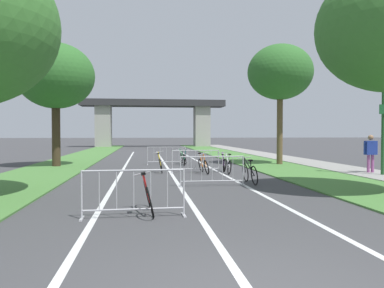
% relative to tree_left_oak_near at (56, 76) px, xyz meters
% --- Properties ---
extents(grass_verge_left, '(3.44, 58.09, 0.05)m').
position_rel_tree_left_oak_near_xyz_m(grass_verge_left, '(0.11, 6.34, -4.89)').
color(grass_verge_left, '#477A38').
rests_on(grass_verge_left, ground).
extents(grass_verge_right, '(3.44, 58.09, 0.05)m').
position_rel_tree_left_oak_near_xyz_m(grass_verge_right, '(11.84, 6.34, -4.89)').
color(grass_verge_right, '#477A38').
rests_on(grass_verge_right, ground).
extents(sidewalk_path_right, '(2.39, 58.09, 0.08)m').
position_rel_tree_left_oak_near_xyz_m(sidewalk_path_right, '(14.76, 6.34, -4.88)').
color(sidewalk_path_right, gray).
rests_on(sidewalk_path_right, ground).
extents(lane_stripe_center, '(0.14, 33.60, 0.01)m').
position_rel_tree_left_oak_near_xyz_m(lane_stripe_center, '(5.97, -0.62, -4.91)').
color(lane_stripe_center, silver).
rests_on(lane_stripe_center, ground).
extents(lane_stripe_right_lane, '(0.14, 33.60, 0.01)m').
position_rel_tree_left_oak_near_xyz_m(lane_stripe_right_lane, '(8.26, -0.62, -4.91)').
color(lane_stripe_right_lane, silver).
rests_on(lane_stripe_right_lane, ground).
extents(lane_stripe_left_lane, '(0.14, 33.60, 0.01)m').
position_rel_tree_left_oak_near_xyz_m(lane_stripe_left_lane, '(3.69, -0.62, -4.91)').
color(lane_stripe_left_lane, silver).
rests_on(lane_stripe_left_lane, ground).
extents(overpass_bridge, '(19.35, 3.39, 6.35)m').
position_rel_tree_left_oak_near_xyz_m(overpass_bridge, '(5.97, 30.59, -0.55)').
color(overpass_bridge, '#2D2D30').
rests_on(overpass_bridge, ground).
extents(tree_left_oak_near, '(4.17, 4.17, 6.72)m').
position_rel_tree_left_oak_near_xyz_m(tree_left_oak_near, '(0.00, 0.00, 0.00)').
color(tree_left_oak_near, '#3D2D1E').
rests_on(tree_left_oak_near, ground).
extents(tree_right_pine_near, '(3.75, 3.75, 6.97)m').
position_rel_tree_left_oak_near_xyz_m(tree_right_pine_near, '(12.57, -0.17, 0.42)').
color(tree_right_pine_near, brown).
rests_on(tree_right_pine_near, ground).
extents(lamppost_with_sign, '(0.56, 0.32, 5.46)m').
position_rel_tree_left_oak_near_xyz_m(lamppost_with_sign, '(14.82, -6.42, -1.69)').
color(lamppost_with_sign, '#1E4C23').
rests_on(lamppost_with_sign, ground).
extents(crowd_barrier_nearest, '(2.27, 0.52, 1.05)m').
position_rel_tree_left_oak_near_xyz_m(crowd_barrier_nearest, '(4.54, -13.03, -4.40)').
color(crowd_barrier_nearest, '#ADADB2').
rests_on(crowd_barrier_nearest, ground).
extents(crowd_barrier_second, '(2.26, 0.44, 1.05)m').
position_rel_tree_left_oak_near_xyz_m(crowd_barrier_second, '(7.10, -8.44, -4.40)').
color(crowd_barrier_second, '#ADADB2').
rests_on(crowd_barrier_second, ground).
extents(crowd_barrier_third, '(2.27, 0.50, 1.05)m').
position_rel_tree_left_oak_near_xyz_m(crowd_barrier_third, '(7.14, -3.85, -4.40)').
color(crowd_barrier_third, '#ADADB2').
rests_on(crowd_barrier_third, ground).
extents(crowd_barrier_fourth, '(2.27, 0.49, 1.05)m').
position_rel_tree_left_oak_near_xyz_m(crowd_barrier_fourth, '(6.04, 0.74, -4.40)').
color(crowd_barrier_fourth, '#ADADB2').
rests_on(crowd_barrier_fourth, ground).
extents(bicycle_red_0, '(0.51, 1.79, 0.97)m').
position_rel_tree_left_oak_near_xyz_m(bicycle_red_0, '(4.85, -12.62, -4.53)').
color(bicycle_red_0, black).
rests_on(bicycle_red_0, ground).
extents(bicycle_black_1, '(0.55, 1.76, 0.96)m').
position_rel_tree_left_oak_near_xyz_m(bicycle_black_1, '(8.58, -7.91, -4.53)').
color(bicycle_black_1, black).
rests_on(bicycle_black_1, ground).
extents(bicycle_green_2, '(0.55, 1.71, 0.94)m').
position_rel_tree_left_oak_near_xyz_m(bicycle_green_2, '(7.04, 1.12, -4.56)').
color(bicycle_green_2, black).
rests_on(bicycle_green_2, ground).
extents(bicycle_purple_3, '(0.55, 1.59, 0.94)m').
position_rel_tree_left_oak_near_xyz_m(bicycle_purple_3, '(8.57, -3.39, -4.54)').
color(bicycle_purple_3, black).
rests_on(bicycle_purple_3, ground).
extents(bicycle_teal_4, '(0.51, 1.72, 0.91)m').
position_rel_tree_left_oak_near_xyz_m(bicycle_teal_4, '(7.06, 0.21, -4.54)').
color(bicycle_teal_4, black).
rests_on(bicycle_teal_4, ground).
extents(bicycle_orange_5, '(0.52, 1.66, 0.99)m').
position_rel_tree_left_oak_near_xyz_m(bicycle_orange_5, '(7.44, -4.28, -4.55)').
color(bicycle_orange_5, black).
rests_on(bicycle_orange_5, ground).
extents(bicycle_yellow_6, '(0.53, 1.67, 0.99)m').
position_rel_tree_left_oak_near_xyz_m(bicycle_yellow_6, '(5.52, -3.47, -4.53)').
color(bicycle_yellow_6, black).
rests_on(bicycle_yellow_6, ground).
extents(bicycle_silver_7, '(0.46, 1.73, 0.92)m').
position_rel_tree_left_oak_near_xyz_m(bicycle_silver_7, '(8.53, -4.32, -4.56)').
color(bicycle_silver_7, black).
rests_on(bicycle_silver_7, ground).
extents(pedestrian_waiting, '(0.64, 0.33, 1.77)m').
position_rel_tree_left_oak_near_xyz_m(pedestrian_waiting, '(14.84, -5.51, -3.84)').
color(pedestrian_waiting, '#994C8C').
rests_on(pedestrian_waiting, ground).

